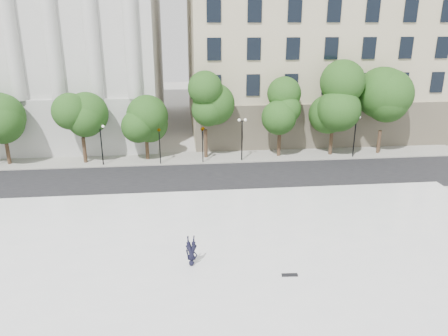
{
  "coord_description": "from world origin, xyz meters",
  "views": [
    {
      "loc": [
        0.4,
        -18.68,
        13.72
      ],
      "look_at": [
        3.36,
        10.0,
        3.72
      ],
      "focal_mm": 35.0,
      "sensor_mm": 36.0,
      "label": 1
    }
  ],
  "objects_px": {
    "traffic_light_west": "(159,129)",
    "person_lying": "(192,261)",
    "traffic_light_east": "(202,126)",
    "skateboard": "(290,275)"
  },
  "relations": [
    {
      "from": "traffic_light_west",
      "to": "skateboard",
      "type": "height_order",
      "value": "traffic_light_west"
    },
    {
      "from": "traffic_light_east",
      "to": "person_lying",
      "type": "xyz_separation_m",
      "value": [
        -1.73,
        -19.4,
        -3.06
      ]
    },
    {
      "from": "traffic_light_west",
      "to": "traffic_light_east",
      "type": "height_order",
      "value": "traffic_light_east"
    },
    {
      "from": "traffic_light_east",
      "to": "person_lying",
      "type": "relative_size",
      "value": 2.36
    },
    {
      "from": "traffic_light_west",
      "to": "person_lying",
      "type": "bearing_deg",
      "value": -82.86
    },
    {
      "from": "traffic_light_east",
      "to": "traffic_light_west",
      "type": "bearing_deg",
      "value": 180.0
    },
    {
      "from": "traffic_light_east",
      "to": "person_lying",
      "type": "height_order",
      "value": "traffic_light_east"
    },
    {
      "from": "traffic_light_east",
      "to": "skateboard",
      "type": "distance_m",
      "value": 21.56
    },
    {
      "from": "traffic_light_east",
      "to": "person_lying",
      "type": "distance_m",
      "value": 19.71
    },
    {
      "from": "traffic_light_west",
      "to": "person_lying",
      "type": "relative_size",
      "value": 2.28
    }
  ]
}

